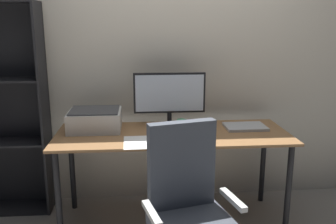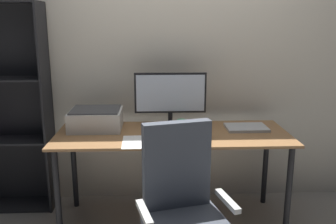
% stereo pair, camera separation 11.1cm
% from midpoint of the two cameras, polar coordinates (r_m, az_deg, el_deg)
% --- Properties ---
extents(ground_plane, '(12.00, 12.00, 0.00)m').
position_cam_midpoint_polar(ground_plane, '(3.07, -0.38, -16.60)').
color(ground_plane, gray).
extents(back_wall, '(6.40, 0.10, 2.60)m').
position_cam_midpoint_polar(back_wall, '(3.17, -1.12, 9.17)').
color(back_wall, beige).
rests_on(back_wall, ground).
extents(desk, '(1.77, 0.68, 0.74)m').
position_cam_midpoint_polar(desk, '(2.80, -0.41, -4.86)').
color(desk, olive).
rests_on(desk, ground).
extents(monitor, '(0.57, 0.20, 0.43)m').
position_cam_midpoint_polar(monitor, '(2.90, -0.86, 2.56)').
color(monitor, black).
rests_on(monitor, desk).
extents(keyboard, '(0.29, 0.12, 0.02)m').
position_cam_midpoint_polar(keyboard, '(2.61, 0.06, -4.17)').
color(keyboard, silver).
rests_on(keyboard, desk).
extents(mouse, '(0.07, 0.11, 0.03)m').
position_cam_midpoint_polar(mouse, '(2.66, 5.04, -3.74)').
color(mouse, black).
rests_on(mouse, desk).
extents(coffee_mug, '(0.09, 0.07, 0.09)m').
position_cam_midpoint_polar(coffee_mug, '(2.80, 1.04, -2.14)').
color(coffee_mug, '#387F51').
rests_on(coffee_mug, desk).
extents(laptop, '(0.32, 0.23, 0.02)m').
position_cam_midpoint_polar(laptop, '(2.95, 10.93, -2.28)').
color(laptop, '#B7BABC').
rests_on(laptop, desk).
extents(printer, '(0.40, 0.34, 0.16)m').
position_cam_midpoint_polar(printer, '(2.90, -12.43, -1.19)').
color(printer, silver).
rests_on(printer, desk).
extents(paper_sheet, '(0.22, 0.30, 0.00)m').
position_cam_midpoint_polar(paper_sheet, '(2.57, -5.85, -4.75)').
color(paper_sheet, white).
rests_on(paper_sheet, desk).
extents(office_chair, '(0.57, 0.56, 1.01)m').
position_cam_midpoint_polar(office_chair, '(2.16, 1.87, -16.71)').
color(office_chair, silver).
rests_on(office_chair, ground).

